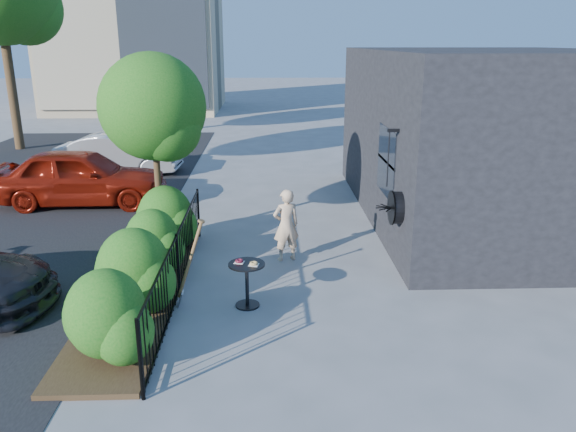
{
  "coord_description": "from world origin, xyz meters",
  "views": [
    {
      "loc": [
        0.05,
        -8.93,
        4.18
      ],
      "look_at": [
        0.4,
        0.62,
        1.2
      ],
      "focal_mm": 35.0,
      "sensor_mm": 36.0,
      "label": 1
    }
  ],
  "objects_px": {
    "cafe_table": "(247,277)",
    "shovel": "(188,268)",
    "patio_tree": "(156,114)",
    "car_red": "(81,177)",
    "woman": "(286,225)",
    "car_silver": "(120,154)"
  },
  "relations": [
    {
      "from": "patio_tree",
      "to": "cafe_table",
      "type": "height_order",
      "value": "patio_tree"
    },
    {
      "from": "shovel",
      "to": "woman",
      "type": "bearing_deg",
      "value": 50.23
    },
    {
      "from": "shovel",
      "to": "car_silver",
      "type": "relative_size",
      "value": 0.39
    },
    {
      "from": "shovel",
      "to": "patio_tree",
      "type": "bearing_deg",
      "value": 106.87
    },
    {
      "from": "woman",
      "to": "shovel",
      "type": "distance_m",
      "value": 2.59
    },
    {
      "from": "patio_tree",
      "to": "car_red",
      "type": "bearing_deg",
      "value": 131.98
    },
    {
      "from": "car_silver",
      "to": "shovel",
      "type": "bearing_deg",
      "value": -156.92
    },
    {
      "from": "cafe_table",
      "to": "woman",
      "type": "height_order",
      "value": "woman"
    },
    {
      "from": "cafe_table",
      "to": "car_red",
      "type": "xyz_separation_m",
      "value": [
        -4.6,
        6.23,
        0.23
      ]
    },
    {
      "from": "shovel",
      "to": "car_red",
      "type": "height_order",
      "value": "car_red"
    },
    {
      "from": "cafe_table",
      "to": "car_red",
      "type": "bearing_deg",
      "value": 126.42
    },
    {
      "from": "cafe_table",
      "to": "shovel",
      "type": "relative_size",
      "value": 0.52
    },
    {
      "from": "woman",
      "to": "car_silver",
      "type": "distance_m",
      "value": 9.49
    },
    {
      "from": "car_red",
      "to": "woman",
      "type": "bearing_deg",
      "value": -129.11
    },
    {
      "from": "cafe_table",
      "to": "shovel",
      "type": "xyz_separation_m",
      "value": [
        -0.95,
        0.04,
        0.15
      ]
    },
    {
      "from": "woman",
      "to": "shovel",
      "type": "height_order",
      "value": "shovel"
    },
    {
      "from": "cafe_table",
      "to": "car_silver",
      "type": "bearing_deg",
      "value": 114.33
    },
    {
      "from": "car_silver",
      "to": "car_red",
      "type": "bearing_deg",
      "value": -178.11
    },
    {
      "from": "woman",
      "to": "shovel",
      "type": "relative_size",
      "value": 0.95
    },
    {
      "from": "cafe_table",
      "to": "shovel",
      "type": "height_order",
      "value": "shovel"
    },
    {
      "from": "shovel",
      "to": "cafe_table",
      "type": "bearing_deg",
      "value": -2.49
    },
    {
      "from": "patio_tree",
      "to": "car_red",
      "type": "xyz_separation_m",
      "value": [
        -2.67,
        2.97,
        -2.01
      ]
    }
  ]
}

